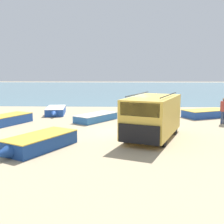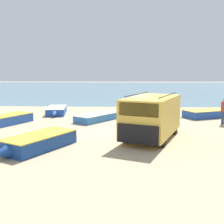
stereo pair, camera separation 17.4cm
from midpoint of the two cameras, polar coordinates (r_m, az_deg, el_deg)
name	(u,v)px [view 1 (the left image)]	position (r m, az deg, el deg)	size (l,w,h in m)	color
ground_plane	(125,132)	(15.71, 2.45, -4.39)	(200.00, 200.00, 0.00)	tan
sea_water	(122,87)	(67.41, 2.20, 5.40)	(120.00, 80.00, 0.01)	slate
parked_van	(153,115)	(14.15, 8.47, -0.76)	(3.72, 5.23, 2.39)	gold
fishing_rowboat_0	(56,111)	(23.03, -12.36, 0.27)	(1.98, 4.15, 0.60)	#234CA3
fishing_rowboat_1	(207,113)	(22.35, 19.84, -0.27)	(4.50, 3.02, 0.61)	#234CA3
fishing_rowboat_2	(7,120)	(19.52, -22.11, -1.53)	(2.92, 4.47, 0.64)	#234CA3
fishing_rowboat_3	(38,142)	(12.62, -16.14, -6.34)	(3.08, 4.26, 0.66)	navy
fishing_rowboat_4	(97,117)	(19.45, -3.52, -1.13)	(3.16, 3.97, 0.53)	#2D66AD
fisherman_0	(224,108)	(19.61, 22.95, 0.73)	(0.48, 0.48, 1.82)	navy
fisherman_1	(127,110)	(17.68, 3.02, 0.38)	(0.45, 0.45, 1.70)	navy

